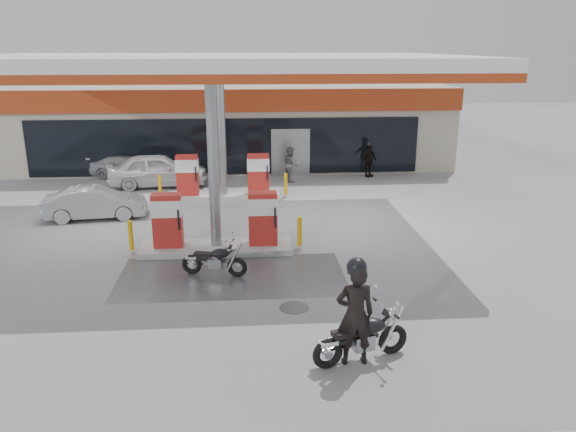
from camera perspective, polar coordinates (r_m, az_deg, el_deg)
name	(u,v)px	position (r m, az deg, el deg)	size (l,w,h in m)	color
ground	(213,277)	(15.17, -7.62, -6.13)	(90.00, 90.00, 0.00)	gray
wet_patch	(232,276)	(15.14, -5.72, -6.09)	(6.00, 3.00, 0.00)	#4C4C4F
drain_cover	(294,308)	(13.36, 0.62, -9.29)	(0.70, 0.70, 0.01)	#38383A
store_building	(228,122)	(30.14, -6.11, 9.45)	(22.00, 8.22, 4.00)	#ACA690
canopy	(215,66)	(18.97, -7.42, 14.91)	(16.00, 10.02, 5.51)	silver
pump_island_near	(216,228)	(16.79, -7.34, -1.22)	(5.14, 1.30, 1.78)	#9E9E99
pump_island_far	(223,181)	(22.56, -6.60, 3.54)	(5.14, 1.30, 1.78)	#9E9E99
main_motorcycle	(363,339)	(11.21, 7.61, -12.24)	(2.01, 0.92, 1.06)	black
biker_main	(355,315)	(10.87, 6.82, -9.93)	(0.74, 0.49, 2.04)	black
parked_motorcycle	(215,261)	(15.10, -7.40, -4.55)	(1.78, 0.80, 0.93)	black
sedan_white	(158,170)	(24.99, -13.07, 4.56)	(1.71, 4.25, 1.45)	silver
attendant	(291,164)	(25.33, 0.26, 5.30)	(0.76, 0.59, 1.56)	#5E5D62
hatchback_silver	(95,203)	(20.96, -18.99, 1.28)	(1.21, 3.48, 1.15)	gray
parked_car_left	(129,167)	(27.05, -15.87, 4.84)	(1.46, 3.60, 1.04)	#929399
parked_car_right	(406,155)	(29.59, 11.87, 6.10)	(1.68, 3.63, 1.01)	navy
biker_walking	(369,160)	(26.45, 8.20, 5.67)	(0.94, 0.39, 1.60)	black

